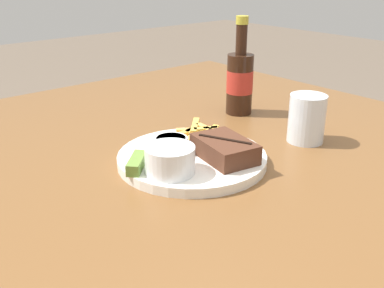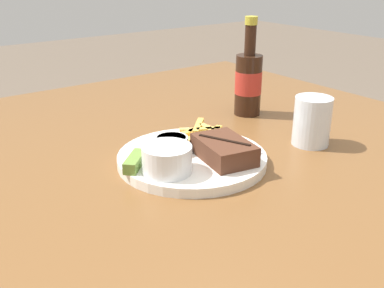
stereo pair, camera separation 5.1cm
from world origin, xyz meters
The scene contains 11 objects.
dining_table centered at (0.00, 0.00, 0.69)m, with size 1.31×1.29×0.76m.
dinner_plate centered at (0.00, 0.00, 0.77)m, with size 0.28×0.28×0.02m.
steak_portion centered at (0.05, 0.03, 0.79)m, with size 0.13×0.10×0.04m.
fries_pile centered at (-0.05, 0.07, 0.78)m, with size 0.14×0.11×0.02m.
coleslaw_cup centered at (0.03, -0.08, 0.80)m, with size 0.08×0.08×0.05m.
dipping_sauce_cup centered at (-0.03, -0.02, 0.79)m, with size 0.06×0.06×0.03m.
pickle_spear centered at (-0.01, -0.11, 0.78)m, with size 0.07×0.07×0.02m.
fork_utensil centered at (-0.06, 0.04, 0.78)m, with size 0.12×0.08×0.00m.
knife_utensil centered at (0.01, 0.03, 0.78)m, with size 0.12×0.14×0.01m.
beer_bottle centered at (-0.15, 0.28, 0.84)m, with size 0.06×0.06×0.23m.
drinking_glass centered at (0.07, 0.25, 0.81)m, with size 0.08×0.08×0.10m.
Camera 2 is at (0.61, -0.45, 1.11)m, focal length 42.00 mm.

